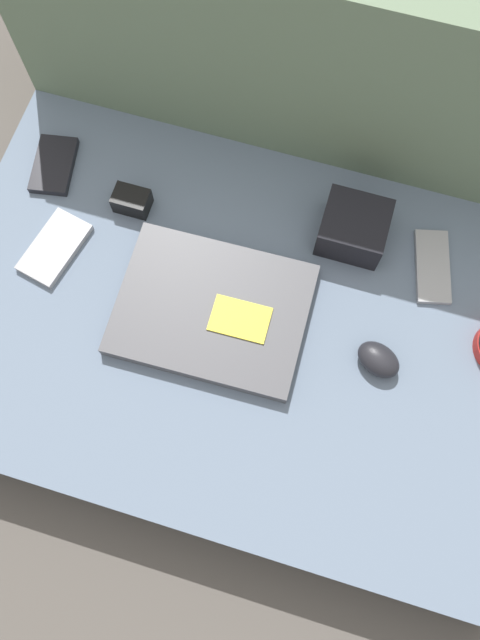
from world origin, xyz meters
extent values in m
plane|color=#4C4742|center=(0.00, 0.00, 0.00)|extent=(8.00, 8.00, 0.00)
cube|color=slate|center=(0.00, 0.00, 0.06)|extent=(0.96, 0.64, 0.12)
cube|color=#60755B|center=(0.00, 0.42, 0.23)|extent=(0.96, 0.20, 0.46)
cube|color=#47474C|center=(-0.05, 0.01, 0.13)|extent=(0.30, 0.23, 0.02)
cube|color=yellow|center=(0.00, 0.00, 0.14)|extent=(0.09, 0.06, 0.00)
ellipsoid|color=black|center=(0.22, 0.00, 0.13)|extent=(0.08, 0.07, 0.04)
cube|color=black|center=(-0.39, 0.18, 0.12)|extent=(0.08, 0.12, 0.01)
cube|color=#99999E|center=(-0.33, 0.04, 0.12)|extent=(0.09, 0.14, 0.01)
cube|color=#99999E|center=(0.27, 0.18, 0.12)|extent=(0.08, 0.14, 0.01)
cube|color=black|center=(0.13, 0.20, 0.15)|extent=(0.10, 0.10, 0.06)
cube|color=black|center=(-0.23, 0.15, 0.13)|extent=(0.06, 0.04, 0.04)
camera|label=1|loc=(0.09, -0.29, 1.05)|focal=35.00mm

